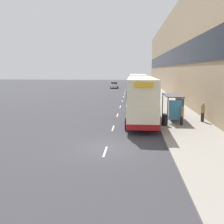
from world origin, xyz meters
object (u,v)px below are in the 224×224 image
object	(u,v)px
car_0	(114,85)
pedestrian_at_shelter	(180,111)
bus_shelter	(175,103)
litter_bin	(165,120)
pedestrian_2	(203,112)
double_decker_bus_near	(141,99)
pedestrian_1	(182,116)
double_decker_bus_ahead	(138,88)

from	to	relation	value
car_0	pedestrian_at_shelter	bearing A→B (deg)	102.81
bus_shelter	litter_bin	size ratio (longest dim) A/B	4.00
car_0	pedestrian_2	size ratio (longest dim) A/B	2.23
double_decker_bus_near	pedestrian_at_shelter	bearing A→B (deg)	14.47
bus_shelter	car_0	distance (m)	45.11
double_decker_bus_near	litter_bin	world-z (taller)	double_decker_bus_near
bus_shelter	pedestrian_1	bearing A→B (deg)	-81.10
bus_shelter	car_0	size ratio (longest dim) A/B	1.02
double_decker_bus_near	car_0	distance (m)	44.86
bus_shelter	car_0	bearing A→B (deg)	101.68
car_0	pedestrian_2	bearing A→B (deg)	104.72
bus_shelter	litter_bin	xyz separation A→B (m)	(-1.22, -2.51, -1.21)
double_decker_bus_near	car_0	size ratio (longest dim) A/B	2.81
car_0	litter_bin	world-z (taller)	car_0
litter_bin	pedestrian_1	bearing A→B (deg)	13.24
double_decker_bus_ahead	pedestrian_at_shelter	bearing A→B (deg)	-73.30
double_decker_bus_ahead	pedestrian_at_shelter	world-z (taller)	double_decker_bus_ahead
double_decker_bus_near	pedestrian_2	world-z (taller)	double_decker_bus_near
bus_shelter	pedestrian_1	xyz separation A→B (m)	(0.34, -2.14, -0.90)
double_decker_bus_near	car_0	xyz separation A→B (m)	(-5.83, 44.46, -1.42)
pedestrian_at_shelter	double_decker_bus_near	bearing A→B (deg)	-165.53
double_decker_bus_ahead	car_0	world-z (taller)	double_decker_bus_ahead
double_decker_bus_near	pedestrian_2	distance (m)	6.03
pedestrian_1	pedestrian_2	world-z (taller)	pedestrian_2
car_0	pedestrian_2	xyz separation A→B (m)	(11.73, -44.66, 0.21)
double_decker_bus_near	pedestrian_1	world-z (taller)	double_decker_bus_near
pedestrian_2	litter_bin	size ratio (longest dim) A/B	1.75
double_decker_bus_near	double_decker_bus_ahead	size ratio (longest dim) A/B	1.00
double_decker_bus_near	litter_bin	bearing A→B (deg)	-46.80
double_decker_bus_ahead	bus_shelter	bearing A→B (deg)	-76.97
double_decker_bus_ahead	pedestrian_2	distance (m)	15.86
pedestrian_1	bus_shelter	bearing A→B (deg)	98.90
pedestrian_1	pedestrian_2	xyz separation A→B (m)	(2.27, 1.64, 0.10)
bus_shelter	pedestrian_2	xyz separation A→B (m)	(2.60, -0.50, -0.80)
litter_bin	pedestrian_at_shelter	bearing A→B (deg)	58.81
pedestrian_at_shelter	pedestrian_1	bearing A→B (deg)	-98.12
double_decker_bus_ahead	car_0	xyz separation A→B (m)	(-5.84, 29.98, -1.42)
pedestrian_1	litter_bin	size ratio (longest dim) A/B	1.56
pedestrian_2	bus_shelter	bearing A→B (deg)	169.16
double_decker_bus_near	bus_shelter	bearing A→B (deg)	5.16
double_decker_bus_ahead	double_decker_bus_near	bearing A→B (deg)	-90.06
pedestrian_at_shelter	pedestrian_2	xyz separation A→B (m)	(1.86, -1.24, 0.12)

